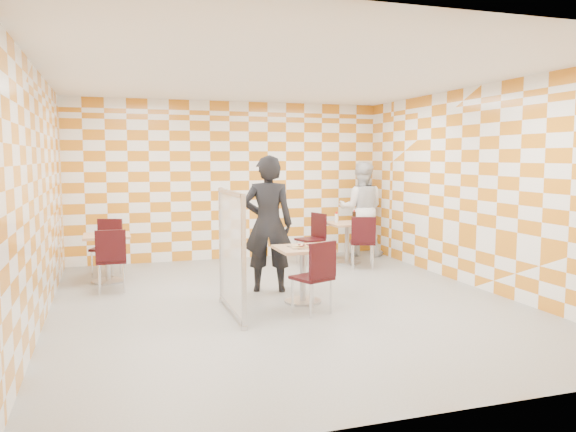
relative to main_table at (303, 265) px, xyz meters
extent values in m
plane|color=gray|center=(-0.23, 0.05, -0.51)|extent=(7.00, 7.00, 0.00)
plane|color=white|center=(-0.23, 0.05, 2.49)|extent=(7.00, 7.00, 0.00)
plane|color=white|center=(-0.23, 3.55, 0.99)|extent=(6.00, 0.00, 6.00)
plane|color=white|center=(-3.23, 0.05, 0.99)|extent=(0.00, 7.00, 7.00)
plane|color=white|center=(2.77, 0.05, 0.99)|extent=(0.00, 7.00, 7.00)
cube|color=tan|center=(0.00, 0.00, 0.22)|extent=(0.70, 0.70, 0.04)
cylinder|color=#A5A5AA|center=(0.00, 0.00, -0.14)|extent=(0.08, 0.08, 0.70)
cylinder|color=#A5A5AA|center=(0.00, 0.00, -0.49)|extent=(0.50, 0.50, 0.03)
cube|color=tan|center=(1.72, 2.43, 0.22)|extent=(0.70, 0.70, 0.04)
cylinder|color=#A5A5AA|center=(1.72, 2.43, -0.14)|extent=(0.08, 0.08, 0.70)
cylinder|color=#A5A5AA|center=(1.72, 2.43, -0.49)|extent=(0.50, 0.50, 0.03)
cube|color=tan|center=(-2.50, 2.10, 0.22)|extent=(0.70, 0.70, 0.04)
cylinder|color=#A5A5AA|center=(-2.50, 2.10, -0.14)|extent=(0.08, 0.08, 0.70)
cylinder|color=#A5A5AA|center=(-2.50, 2.10, -0.49)|extent=(0.50, 0.50, 0.03)
cube|color=black|center=(-0.07, -0.53, -0.06)|extent=(0.54, 0.54, 0.04)
cube|color=black|center=(0.00, -0.72, 0.19)|extent=(0.41, 0.19, 0.45)
cylinder|color=silver|center=(0.02, -0.31, -0.29)|extent=(0.03, 0.03, 0.43)
cylinder|color=silver|center=(-0.29, -0.44, -0.29)|extent=(0.03, 0.03, 0.43)
cylinder|color=silver|center=(0.15, -0.63, -0.29)|extent=(0.03, 0.03, 0.43)
cylinder|color=silver|center=(-0.17, -0.75, -0.29)|extent=(0.03, 0.03, 0.43)
cube|color=black|center=(1.79, 1.92, -0.06)|extent=(0.54, 0.54, 0.04)
cube|color=black|center=(1.72, 1.73, 0.19)|extent=(0.41, 0.19, 0.45)
cylinder|color=silver|center=(2.01, 2.02, -0.29)|extent=(0.03, 0.03, 0.43)
cylinder|color=silver|center=(1.69, 2.14, -0.29)|extent=(0.03, 0.03, 0.43)
cylinder|color=silver|center=(1.89, 1.70, -0.29)|extent=(0.03, 0.03, 0.43)
cylinder|color=silver|center=(1.57, 1.82, -0.29)|extent=(0.03, 0.03, 0.43)
cube|color=black|center=(1.03, 2.54, -0.06)|extent=(0.53, 0.53, 0.04)
cube|color=black|center=(1.22, 2.60, 0.19)|extent=(0.16, 0.41, 0.45)
cylinder|color=silver|center=(0.82, 2.65, -0.29)|extent=(0.03, 0.03, 0.43)
cylinder|color=silver|center=(0.92, 2.33, -0.29)|extent=(0.03, 0.03, 0.43)
cylinder|color=silver|center=(1.14, 2.75, -0.29)|extent=(0.03, 0.03, 0.43)
cylinder|color=silver|center=(1.25, 2.43, -0.29)|extent=(0.03, 0.03, 0.43)
cube|color=black|center=(-2.45, 1.45, -0.06)|extent=(0.43, 0.43, 0.04)
cube|color=black|center=(-2.45, 1.25, 0.19)|extent=(0.42, 0.05, 0.45)
cylinder|color=silver|center=(-2.27, 1.62, -0.29)|extent=(0.03, 0.03, 0.43)
cylinder|color=silver|center=(-2.61, 1.62, -0.29)|extent=(0.03, 0.03, 0.43)
cylinder|color=silver|center=(-2.28, 1.28, -0.29)|extent=(0.03, 0.03, 0.43)
cylinder|color=silver|center=(-2.62, 1.28, -0.29)|extent=(0.03, 0.03, 0.43)
cube|color=black|center=(-2.52, 2.60, -0.06)|extent=(0.55, 0.55, 0.04)
cube|color=black|center=(-2.45, 2.78, 0.19)|extent=(0.40, 0.19, 0.45)
cylinder|color=silver|center=(-2.74, 2.50, -0.29)|extent=(0.03, 0.03, 0.43)
cylinder|color=silver|center=(-2.43, 2.38, -0.29)|extent=(0.03, 0.03, 0.43)
cylinder|color=silver|center=(-2.62, 2.82, -0.29)|extent=(0.03, 0.03, 0.43)
cylinder|color=silver|center=(-2.30, 2.69, -0.29)|extent=(0.03, 0.03, 0.43)
cube|color=white|center=(-1.04, -0.31, 0.29)|extent=(0.02, 1.30, 1.40)
cube|color=#B2B2B7|center=(-1.04, -0.31, 1.01)|extent=(0.05, 1.30, 0.05)
cube|color=#B2B2B7|center=(-1.04, -0.31, -0.43)|extent=(0.05, 1.30, 0.05)
cube|color=#B2B2B7|center=(-1.04, -0.96, 0.29)|extent=(0.05, 0.05, 1.50)
cylinder|color=#B2B2B7|center=(-1.04, -0.96, -0.48)|extent=(0.08, 0.08, 0.05)
cube|color=#B2B2B7|center=(-1.04, 0.34, 0.29)|extent=(0.05, 0.05, 1.50)
cylinder|color=#B2B2B7|center=(-1.04, 0.34, -0.48)|extent=(0.08, 0.08, 0.05)
imported|color=black|center=(-0.27, 0.77, 0.48)|extent=(0.83, 0.66, 1.98)
imported|color=white|center=(2.32, 3.10, 0.42)|extent=(1.12, 1.02, 1.86)
cube|color=silver|center=(0.00, -0.02, 0.24)|extent=(0.38, 0.34, 0.01)
cone|color=tan|center=(0.00, -0.02, 0.26)|extent=(0.40, 0.40, 0.02)
cone|color=#F2D88C|center=(0.00, 0.00, 0.27)|extent=(0.33, 0.33, 0.01)
cylinder|color=maroon|center=(-0.06, -0.12, 0.28)|extent=(0.04, 0.04, 0.01)
cylinder|color=maroon|center=(0.05, -0.11, 0.28)|extent=(0.04, 0.04, 0.01)
cylinder|color=maroon|center=(0.00, -0.04, 0.28)|extent=(0.04, 0.04, 0.01)
cylinder|color=maroon|center=(-0.05, 0.01, 0.28)|extent=(0.04, 0.04, 0.01)
cylinder|color=maroon|center=(0.06, -0.01, 0.28)|extent=(0.04, 0.04, 0.01)
torus|color=black|center=(0.05, -0.05, 0.28)|extent=(0.03, 0.03, 0.01)
torus|color=black|center=(-0.02, -0.08, 0.28)|extent=(0.03, 0.03, 0.01)
torus|color=black|center=(0.02, 0.02, 0.28)|extent=(0.03, 0.03, 0.01)
torus|color=black|center=(-0.07, -0.04, 0.28)|extent=(0.03, 0.03, 0.01)
cylinder|color=white|center=(1.54, 2.51, 0.32)|extent=(0.06, 0.06, 0.16)
cylinder|color=red|center=(1.54, 2.51, 0.42)|extent=(0.04, 0.04, 0.04)
cylinder|color=black|center=(1.86, 2.43, 0.34)|extent=(0.07, 0.07, 0.20)
cylinder|color=red|center=(1.86, 2.43, 0.46)|extent=(0.03, 0.03, 0.03)
camera|label=1|loc=(-2.47, -6.99, 1.44)|focal=35.00mm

